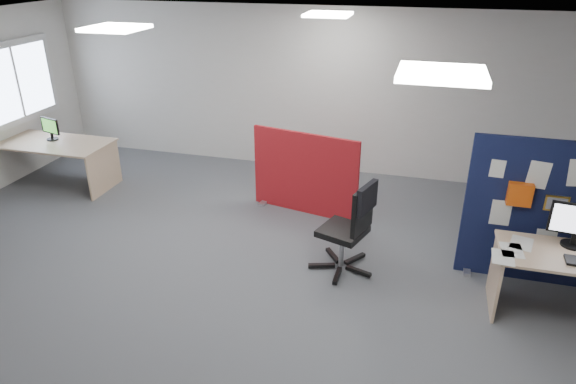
% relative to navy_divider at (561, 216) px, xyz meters
% --- Properties ---
extents(floor, '(9.00, 9.00, 0.00)m').
position_rel_navy_divider_xyz_m(floor, '(-3.46, -0.82, -0.85)').
color(floor, '#54575C').
rests_on(floor, ground).
extents(ceiling, '(9.00, 7.00, 0.02)m').
position_rel_navy_divider_xyz_m(ceiling, '(-3.46, -0.82, 1.85)').
color(ceiling, white).
rests_on(ceiling, wall_back).
extents(wall_back, '(9.00, 0.02, 2.70)m').
position_rel_navy_divider_xyz_m(wall_back, '(-3.46, 2.68, 0.50)').
color(wall_back, silver).
rests_on(wall_back, floor).
extents(window, '(0.06, 1.70, 1.30)m').
position_rel_navy_divider_xyz_m(window, '(-7.90, 1.18, 0.70)').
color(window, white).
rests_on(window, wall_left).
extents(ceiling_lights, '(4.10, 4.10, 0.04)m').
position_rel_navy_divider_xyz_m(ceiling_lights, '(-3.13, -0.15, 1.82)').
color(ceiling_lights, white).
rests_on(ceiling_lights, ceiling).
extents(navy_divider, '(2.05, 0.30, 1.69)m').
position_rel_navy_divider_xyz_m(navy_divider, '(0.00, 0.00, 0.00)').
color(navy_divider, black).
rests_on(navy_divider, floor).
extents(red_divider, '(1.58, 0.37, 1.20)m').
position_rel_navy_divider_xyz_m(red_divider, '(-3.09, 0.97, -0.26)').
color(red_divider, maroon).
rests_on(red_divider, floor).
extents(second_desk, '(1.79, 0.89, 0.73)m').
position_rel_navy_divider_xyz_m(second_desk, '(-7.14, 0.90, -0.29)').
color(second_desk, tan).
rests_on(second_desk, floor).
extents(monitor_second, '(0.38, 0.18, 0.36)m').
position_rel_navy_divider_xyz_m(monitor_second, '(-7.22, 0.95, 0.08)').
color(monitor_second, black).
rests_on(monitor_second, second_desk).
extents(office_chair, '(0.76, 0.73, 1.14)m').
position_rel_navy_divider_xyz_m(office_chair, '(-2.20, -0.39, -0.20)').
color(office_chair, black).
rests_on(office_chair, floor).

